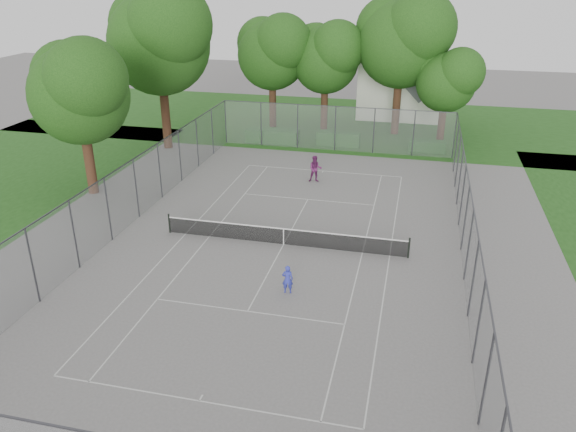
% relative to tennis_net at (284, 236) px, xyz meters
% --- Properties ---
extents(ground, '(120.00, 120.00, 0.00)m').
position_rel_tennis_net_xyz_m(ground, '(0.00, 0.00, -0.51)').
color(ground, slate).
rests_on(ground, ground).
extents(grass_far, '(60.00, 20.00, 0.00)m').
position_rel_tennis_net_xyz_m(grass_far, '(0.00, 26.00, -0.51)').
color(grass_far, '#1C4915').
rests_on(grass_far, ground).
extents(court_markings, '(11.03, 23.83, 0.01)m').
position_rel_tennis_net_xyz_m(court_markings, '(0.00, 0.00, -0.50)').
color(court_markings, beige).
rests_on(court_markings, ground).
extents(tennis_net, '(12.87, 0.10, 1.10)m').
position_rel_tennis_net_xyz_m(tennis_net, '(0.00, 0.00, 0.00)').
color(tennis_net, black).
rests_on(tennis_net, ground).
extents(perimeter_fence, '(18.08, 34.08, 3.52)m').
position_rel_tennis_net_xyz_m(perimeter_fence, '(0.00, 0.00, 1.30)').
color(perimeter_fence, '#38383D').
rests_on(perimeter_fence, ground).
extents(tree_far_left, '(6.88, 6.28, 9.89)m').
position_rel_tennis_net_xyz_m(tree_far_left, '(-6.51, 22.85, 6.29)').
color(tree_far_left, '#371F14').
rests_on(tree_far_left, ground).
extents(tree_far_midleft, '(6.56, 5.99, 9.43)m').
position_rel_tennis_net_xyz_m(tree_far_midleft, '(-1.88, 23.16, 5.96)').
color(tree_far_midleft, '#371F14').
rests_on(tree_far_midleft, ground).
extents(tree_far_midright, '(8.17, 7.46, 11.75)m').
position_rel_tennis_net_xyz_m(tree_far_midright, '(4.42, 22.97, 7.56)').
color(tree_far_midright, '#371F14').
rests_on(tree_far_midright, ground).
extents(tree_far_right, '(5.41, 4.94, 7.78)m').
position_rel_tennis_net_xyz_m(tree_far_right, '(8.18, 20.88, 4.82)').
color(tree_far_right, '#371F14').
rests_on(tree_far_right, ground).
extents(tree_side_back, '(8.77, 8.00, 12.60)m').
position_rel_tennis_net_xyz_m(tree_side_back, '(-13.02, 14.61, 8.15)').
color(tree_side_back, '#371F14').
rests_on(tree_side_back, ground).
extents(tree_side_front, '(6.82, 6.23, 9.81)m').
position_rel_tennis_net_xyz_m(tree_side_front, '(-13.56, 4.35, 6.23)').
color(tree_side_front, '#371F14').
rests_on(tree_side_front, ground).
extents(hedge_left, '(4.34, 1.30, 1.09)m').
position_rel_tennis_net_xyz_m(hedge_left, '(-5.36, 18.02, 0.03)').
color(hedge_left, '#1C4E19').
rests_on(hedge_left, ground).
extents(hedge_mid, '(3.44, 0.98, 1.08)m').
position_rel_tennis_net_xyz_m(hedge_mid, '(0.08, 18.38, 0.03)').
color(hedge_mid, '#1C4E19').
rests_on(hedge_mid, ground).
extents(hedge_right, '(2.81, 1.03, 0.84)m').
position_rel_tennis_net_xyz_m(hedge_right, '(7.12, 18.42, -0.09)').
color(hedge_right, '#1C4E19').
rests_on(hedge_right, ground).
extents(house, '(7.60, 5.89, 9.46)m').
position_rel_tennis_net_xyz_m(house, '(4.26, 29.66, 3.30)').
color(house, silver).
rests_on(house, ground).
extents(girl_player, '(0.54, 0.40, 1.34)m').
position_rel_tennis_net_xyz_m(girl_player, '(1.29, -4.54, 0.16)').
color(girl_player, '#3138B9').
rests_on(girl_player, ground).
extents(woman_player, '(1.00, 0.85, 1.80)m').
position_rel_tennis_net_xyz_m(woman_player, '(-0.16, 9.65, 0.39)').
color(woman_player, '#652156').
rests_on(woman_player, ground).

